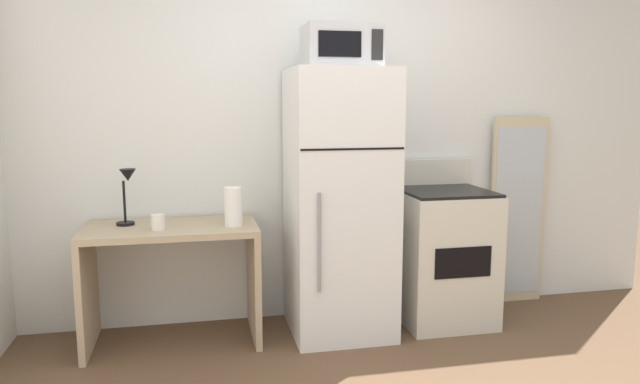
{
  "coord_description": "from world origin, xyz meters",
  "views": [
    {
      "loc": [
        -0.98,
        -2.3,
        1.51
      ],
      "look_at": [
        -0.24,
        1.1,
        0.97
      ],
      "focal_mm": 32.72,
      "sensor_mm": 36.0,
      "label": 1
    }
  ],
  "objects_px": {
    "refrigerator": "(339,203)",
    "microwave": "(341,47)",
    "desk": "(172,263)",
    "paper_towel_roll": "(233,207)",
    "coffee_mug": "(158,222)",
    "desk_lamp": "(127,187)",
    "oven_range": "(443,255)",
    "leaning_mirror": "(517,211)"
  },
  "relations": [
    {
      "from": "coffee_mug",
      "to": "oven_range",
      "type": "xyz_separation_m",
      "value": [
        1.88,
        0.1,
        -0.33
      ]
    },
    {
      "from": "oven_range",
      "to": "paper_towel_roll",
      "type": "bearing_deg",
      "value": -177.45
    },
    {
      "from": "oven_range",
      "to": "coffee_mug",
      "type": "bearing_deg",
      "value": -177.06
    },
    {
      "from": "leaning_mirror",
      "to": "microwave",
      "type": "bearing_deg",
      "value": -168.18
    },
    {
      "from": "desk",
      "to": "paper_towel_roll",
      "type": "distance_m",
      "value": 0.53
    },
    {
      "from": "oven_range",
      "to": "desk_lamp",
      "type": "bearing_deg",
      "value": 177.7
    },
    {
      "from": "microwave",
      "to": "desk",
      "type": "bearing_deg",
      "value": 176.75
    },
    {
      "from": "leaning_mirror",
      "to": "refrigerator",
      "type": "bearing_deg",
      "value": -168.99
    },
    {
      "from": "desk",
      "to": "paper_towel_roll",
      "type": "height_order",
      "value": "paper_towel_roll"
    },
    {
      "from": "desk",
      "to": "paper_towel_roll",
      "type": "relative_size",
      "value": 4.41
    },
    {
      "from": "desk",
      "to": "refrigerator",
      "type": "relative_size",
      "value": 0.62
    },
    {
      "from": "desk",
      "to": "desk_lamp",
      "type": "relative_size",
      "value": 3.0
    },
    {
      "from": "paper_towel_roll",
      "to": "leaning_mirror",
      "type": "xyz_separation_m",
      "value": [
        2.13,
        0.32,
        -0.17
      ]
    },
    {
      "from": "paper_towel_roll",
      "to": "oven_range",
      "type": "relative_size",
      "value": 0.22
    },
    {
      "from": "coffee_mug",
      "to": "leaning_mirror",
      "type": "distance_m",
      "value": 2.61
    },
    {
      "from": "desk",
      "to": "leaning_mirror",
      "type": "height_order",
      "value": "leaning_mirror"
    },
    {
      "from": "refrigerator",
      "to": "microwave",
      "type": "relative_size",
      "value": 3.73
    },
    {
      "from": "coffee_mug",
      "to": "microwave",
      "type": "relative_size",
      "value": 0.21
    },
    {
      "from": "coffee_mug",
      "to": "refrigerator",
      "type": "xyz_separation_m",
      "value": [
        1.14,
        0.07,
        0.06
      ]
    },
    {
      "from": "oven_range",
      "to": "microwave",
      "type": "bearing_deg",
      "value": -176.32
    },
    {
      "from": "refrigerator",
      "to": "microwave",
      "type": "bearing_deg",
      "value": -89.69
    },
    {
      "from": "microwave",
      "to": "leaning_mirror",
      "type": "relative_size",
      "value": 0.33
    },
    {
      "from": "desk_lamp",
      "to": "microwave",
      "type": "height_order",
      "value": "microwave"
    },
    {
      "from": "paper_towel_roll",
      "to": "refrigerator",
      "type": "xyz_separation_m",
      "value": [
        0.68,
        0.04,
        -0.01
      ]
    },
    {
      "from": "desk_lamp",
      "to": "refrigerator",
      "type": "distance_m",
      "value": 1.33
    },
    {
      "from": "desk_lamp",
      "to": "coffee_mug",
      "type": "bearing_deg",
      "value": -44.0
    },
    {
      "from": "microwave",
      "to": "leaning_mirror",
      "type": "height_order",
      "value": "microwave"
    },
    {
      "from": "desk",
      "to": "microwave",
      "type": "height_order",
      "value": "microwave"
    },
    {
      "from": "desk",
      "to": "desk_lamp",
      "type": "distance_m",
      "value": 0.54
    },
    {
      "from": "microwave",
      "to": "oven_range",
      "type": "bearing_deg",
      "value": 3.68
    },
    {
      "from": "paper_towel_roll",
      "to": "coffee_mug",
      "type": "xyz_separation_m",
      "value": [
        -0.45,
        -0.03,
        -0.07
      ]
    },
    {
      "from": "coffee_mug",
      "to": "refrigerator",
      "type": "distance_m",
      "value": 1.14
    },
    {
      "from": "desk_lamp",
      "to": "paper_towel_roll",
      "type": "relative_size",
      "value": 1.47
    },
    {
      "from": "paper_towel_roll",
      "to": "coffee_mug",
      "type": "height_order",
      "value": "paper_towel_roll"
    },
    {
      "from": "refrigerator",
      "to": "microwave",
      "type": "xyz_separation_m",
      "value": [
        0.0,
        -0.02,
        0.99
      ]
    },
    {
      "from": "microwave",
      "to": "oven_range",
      "type": "height_order",
      "value": "microwave"
    },
    {
      "from": "desk_lamp",
      "to": "refrigerator",
      "type": "height_order",
      "value": "refrigerator"
    },
    {
      "from": "desk",
      "to": "desk_lamp",
      "type": "height_order",
      "value": "desk_lamp"
    },
    {
      "from": "desk_lamp",
      "to": "oven_range",
      "type": "distance_m",
      "value": 2.14
    },
    {
      "from": "paper_towel_roll",
      "to": "refrigerator",
      "type": "distance_m",
      "value": 0.69
    },
    {
      "from": "microwave",
      "to": "refrigerator",
      "type": "bearing_deg",
      "value": 90.31
    },
    {
      "from": "oven_range",
      "to": "refrigerator",
      "type": "bearing_deg",
      "value": -177.94
    }
  ]
}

